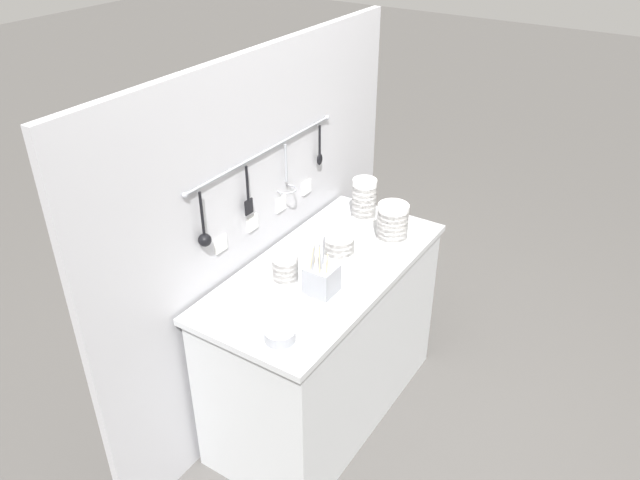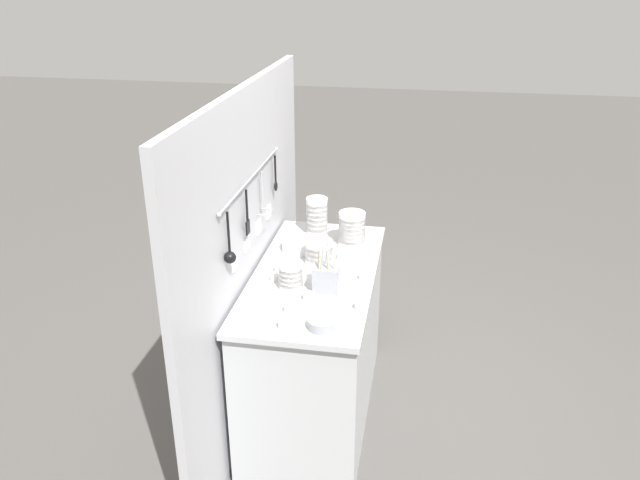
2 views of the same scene
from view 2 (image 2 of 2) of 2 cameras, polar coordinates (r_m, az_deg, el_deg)
ground_plane at (r=3.76m, az=-0.43°, el=-15.15°), size 20.00×20.00×0.00m
counter at (r=3.49m, az=-0.45°, el=-9.46°), size 1.33×0.63×0.89m
back_wall at (r=3.32m, az=-6.41°, el=-1.98°), size 2.13×0.11×1.84m
bowl_stack_wide_centre at (r=3.68m, az=-0.28°, el=2.20°), size 0.12×0.12×0.22m
bowl_stack_back_corner at (r=3.55m, az=2.93°, el=1.06°), size 0.15×0.15×0.19m
bowl_stack_tall_left at (r=3.08m, az=-2.69°, el=-3.28°), size 0.12×0.12×0.14m
bowl_stack_short_front at (r=3.34m, az=-0.04°, el=-1.07°), size 0.15×0.15×0.13m
plate_stack at (r=3.50m, az=-1.88°, el=-0.44°), size 0.20×0.20×0.07m
steel_mixing_bowl at (r=2.78m, az=0.13°, el=-7.66°), size 0.12×0.12×0.04m
cutlery_caddy at (r=3.07m, az=0.59°, el=-3.42°), size 0.12×0.12×0.28m
cup_beside_plates at (r=3.00m, az=-1.14°, el=-5.15°), size 0.04×0.04×0.04m
cup_mid_row at (r=3.61m, az=0.33°, el=0.18°), size 0.04×0.04×0.04m
cup_back_right at (r=3.23m, az=2.26°, el=-2.84°), size 0.04×0.04×0.04m
cup_front_left at (r=3.18m, az=-4.22°, el=-3.39°), size 0.04×0.04×0.04m
cup_edge_far at (r=3.40m, az=1.94°, el=-1.40°), size 0.04×0.04×0.04m
cup_centre at (r=3.19m, az=4.00°, el=-3.30°), size 0.04×0.04×0.04m
cup_front_right at (r=2.90m, az=-2.90°, el=-6.20°), size 0.04×0.04×0.04m
cup_back_left at (r=2.93m, az=3.60°, el=-5.98°), size 0.04×0.04×0.04m
cup_edge_near at (r=2.78m, az=-3.41°, el=-7.67°), size 0.04×0.04×0.04m
cup_by_caddy at (r=3.26m, az=-3.79°, el=-2.63°), size 0.04×0.04×0.04m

